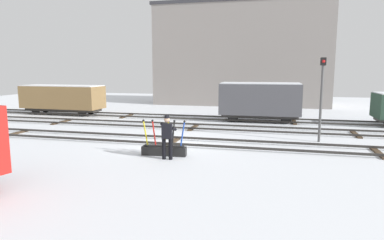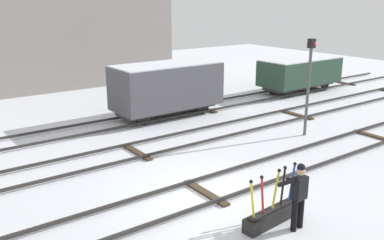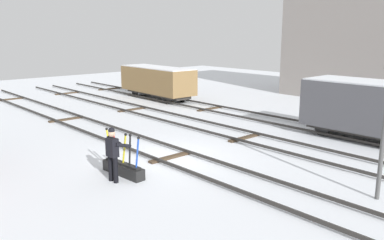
% 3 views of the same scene
% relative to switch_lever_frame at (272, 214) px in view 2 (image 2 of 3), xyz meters
% --- Properties ---
extents(ground_plane, '(60.00, 60.00, 0.00)m').
position_rel_switch_lever_frame_xyz_m(ground_plane, '(-0.35, 2.29, -0.25)').
color(ground_plane, silver).
extents(track_main_line, '(44.00, 1.94, 0.18)m').
position_rel_switch_lever_frame_xyz_m(track_main_line, '(-0.35, 2.29, -0.14)').
color(track_main_line, '#2D2B28').
rests_on(track_main_line, ground_plane).
extents(track_siding_near, '(44.00, 1.94, 0.18)m').
position_rel_switch_lever_frame_xyz_m(track_siding_near, '(-0.35, 6.43, -0.14)').
color(track_siding_near, '#2D2B28').
rests_on(track_siding_near, ground_plane).
extents(track_siding_far, '(44.00, 1.94, 0.18)m').
position_rel_switch_lever_frame_xyz_m(track_siding_far, '(-0.35, 10.03, -0.14)').
color(track_siding_far, '#2D2B28').
rests_on(track_siding_far, ground_plane).
extents(switch_lever_frame, '(1.82, 0.50, 1.45)m').
position_rel_switch_lever_frame_xyz_m(switch_lever_frame, '(0.00, 0.00, 0.00)').
color(switch_lever_frame, black).
rests_on(switch_lever_frame, ground_plane).
extents(rail_worker, '(0.57, 0.69, 1.73)m').
position_rel_switch_lever_frame_xyz_m(rail_worker, '(0.31, -0.52, 0.72)').
color(rail_worker, black).
rests_on(rail_worker, ground_plane).
extents(signal_post, '(0.24, 0.32, 3.96)m').
position_rel_switch_lever_frame_xyz_m(signal_post, '(6.36, 4.20, 2.17)').
color(signal_post, '#4C4C4C').
rests_on(signal_post, ground_plane).
extents(apartment_building, '(16.65, 6.28, 9.68)m').
position_rel_switch_lever_frame_xyz_m(apartment_building, '(0.90, 21.47, 4.59)').
color(apartment_building, gray).
rests_on(apartment_building, ground_plane).
extents(freight_car_back_track, '(5.19, 2.34, 2.55)m').
position_rel_switch_lever_frame_xyz_m(freight_car_back_track, '(3.29, 10.03, 1.20)').
color(freight_car_back_track, '#2D2B28').
rests_on(freight_car_back_track, ground_plane).
extents(freight_car_mid_siding, '(5.33, 2.30, 2.02)m').
position_rel_switch_lever_frame_xyz_m(freight_car_mid_siding, '(12.85, 10.03, 0.94)').
color(freight_car_mid_siding, '#2D2B28').
rests_on(freight_car_mid_siding, ground_plane).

